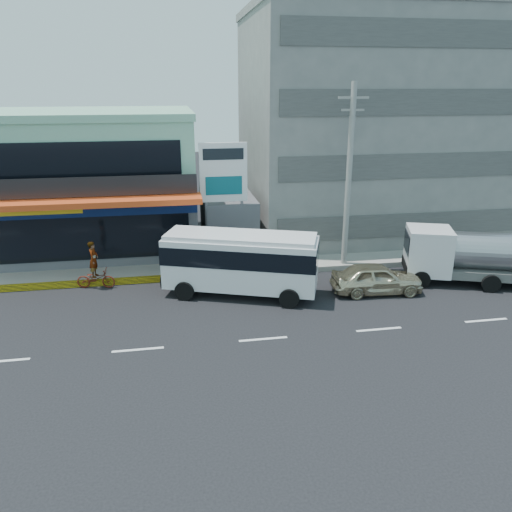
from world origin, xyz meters
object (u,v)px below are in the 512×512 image
at_px(minibus, 241,259).
at_px(motorcycle_rider, 95,273).
at_px(shop_building, 94,184).
at_px(utility_pole_near, 349,177).
at_px(concrete_building, 368,129).
at_px(satellite_dish, 229,196).
at_px(tanker_truck, 473,256).
at_px(sedan, 377,278).
at_px(billboard, 224,179).

bearing_deg(minibus, motorcycle_rider, 163.71).
height_order(shop_building, utility_pole_near, utility_pole_near).
height_order(concrete_building, satellite_dish, concrete_building).
xyz_separation_m(shop_building, concrete_building, (18.00, 1.05, 3.00)).
relative_size(minibus, motorcycle_rider, 3.15).
bearing_deg(concrete_building, utility_pole_near, -117.76).
height_order(utility_pole_near, tanker_truck, utility_pole_near).
height_order(minibus, sedan, minibus).
bearing_deg(shop_building, satellite_dish, -20.21).
distance_m(utility_pole_near, tanker_truck, 7.52).
xyz_separation_m(concrete_building, tanker_truck, (1.71, -10.91, -5.47)).
bearing_deg(shop_building, minibus, -49.91).
relative_size(satellite_dish, billboard, 0.22).
xyz_separation_m(satellite_dish, utility_pole_near, (6.00, -3.60, 1.57)).
bearing_deg(utility_pole_near, shop_building, 154.94).
bearing_deg(motorcycle_rider, sedan, -12.29).
relative_size(shop_building, tanker_truck, 1.65).
xyz_separation_m(minibus, sedan, (6.66, -0.92, -1.09)).
bearing_deg(satellite_dish, concrete_building, 21.80).
xyz_separation_m(minibus, tanker_truck, (11.93, -0.62, -0.31)).
bearing_deg(utility_pole_near, motorcycle_rider, -177.43).
height_order(billboard, utility_pole_near, utility_pole_near).
bearing_deg(tanker_truck, billboard, 157.29).
bearing_deg(sedan, shop_building, 59.15).
bearing_deg(satellite_dish, tanker_truck, -30.55).
height_order(shop_building, minibus, shop_building).
height_order(tanker_truck, motorcycle_rider, tanker_truck).
bearing_deg(shop_building, motorcycle_rider, -85.08).
bearing_deg(motorcycle_rider, minibus, -16.29).
height_order(concrete_building, billboard, concrete_building).
bearing_deg(concrete_building, billboard, -151.08).
xyz_separation_m(billboard, sedan, (6.93, -5.41, -4.17)).
bearing_deg(satellite_dish, shop_building, 159.79).
bearing_deg(motorcycle_rider, shop_building, 94.92).
relative_size(utility_pole_near, minibus, 1.29).
bearing_deg(concrete_building, sedan, -107.65).
distance_m(concrete_building, minibus, 15.40).
xyz_separation_m(utility_pole_near, sedan, (0.43, -3.61, -4.39)).
relative_size(concrete_building, satellite_dish, 10.67).
height_order(satellite_dish, sedan, satellite_dish).
distance_m(concrete_building, satellite_dish, 11.30).
xyz_separation_m(billboard, minibus, (0.27, -4.49, -3.08)).
xyz_separation_m(shop_building, utility_pole_near, (14.00, -6.55, 1.15)).
xyz_separation_m(billboard, motorcycle_rider, (-6.89, -2.40, -4.11)).
bearing_deg(minibus, shop_building, 130.09).
distance_m(concrete_building, sedan, 13.32).
relative_size(shop_building, sedan, 2.78).
height_order(satellite_dish, motorcycle_rider, satellite_dish).
distance_m(shop_building, billboard, 8.92).
bearing_deg(utility_pole_near, satellite_dish, 149.04).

